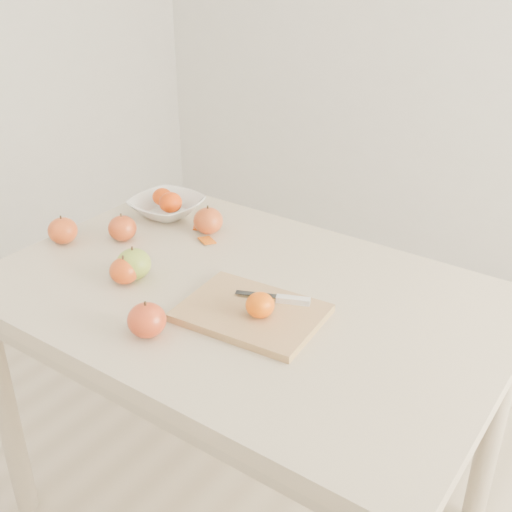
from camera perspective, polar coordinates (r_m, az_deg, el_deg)
The scene contains 15 objects.
table at distance 1.55m, azimuth -1.07°, elevation -6.24°, with size 1.20×0.80×0.75m.
cutting_board at distance 1.40m, azimuth -0.43°, elevation -5.08°, with size 0.30×0.22×0.02m, color tan.
board_tangerine at distance 1.36m, azimuth 0.36°, elevation -4.38°, with size 0.06×0.06×0.05m, color #E95F08.
fruit_bowl at distance 1.89m, azimuth -7.94°, elevation 4.37°, with size 0.20×0.20×0.05m, color white.
bowl_tangerine_near at distance 1.90m, azimuth -8.34°, elevation 5.24°, with size 0.06×0.06×0.05m, color #D24907.
bowl_tangerine_far at distance 1.85m, azimuth -7.61°, elevation 4.74°, with size 0.07×0.07×0.06m, color #DD3C07.
orange_peel_a at distance 1.80m, azimuth -4.59°, elevation 2.60°, with size 0.06×0.04×0.00m, color #EA5110.
orange_peel_b at distance 1.72m, azimuth -4.37°, elevation 1.32°, with size 0.04×0.04×0.00m, color #CC580E.
paring_knife at distance 1.42m, azimuth 2.77°, elevation -3.85°, with size 0.16×0.08×0.01m.
apple_green at distance 1.56m, azimuth -10.82°, elevation -0.69°, with size 0.08×0.08×0.08m, color olive.
apple_red_d at distance 1.78m, azimuth -16.80°, elevation 2.18°, with size 0.08×0.08×0.07m, color #A51D16.
apple_red_e at distance 1.34m, azimuth -9.69°, elevation -5.64°, with size 0.08×0.08×0.07m, color maroon.
apple_red_b at distance 1.75m, azimuth -11.80°, elevation 2.44°, with size 0.08×0.08×0.07m, color maroon.
apple_red_a at distance 1.76m, azimuth -4.27°, elevation 3.15°, with size 0.08×0.08×0.07m, color maroon.
apple_red_c at distance 1.54m, azimuth -11.63°, elevation -1.29°, with size 0.07×0.07×0.06m, color #A61406.
Camera 1 is at (0.76, -1.03, 1.52)m, focal length 45.00 mm.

